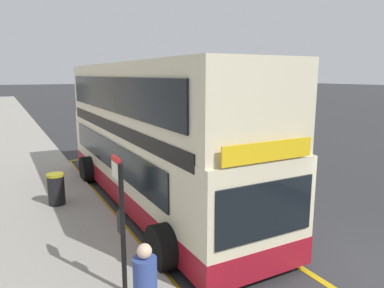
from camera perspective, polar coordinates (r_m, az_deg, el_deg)
The scene contains 7 objects.
ground_plane at distance 36.93m, azimuth -17.88°, elevation 4.12°, with size 260.00×260.00×0.00m, color #333335.
double_decker_bus at distance 11.45m, azimuth -6.52°, elevation 0.84°, with size 3.25×11.27×4.40m.
bus_bay_markings at distance 11.94m, azimuth -6.90°, elevation -8.98°, with size 2.83×14.22×0.01m.
bus_stop_sign at distance 6.62m, azimuth -11.25°, elevation -10.78°, with size 0.09×0.51×2.50m.
parked_car_teal_distant at distance 52.56m, azimuth -16.01°, elevation 6.99°, with size 2.09×4.20×1.62m.
parked_car_grey_far at distance 28.55m, azimuth -5.07°, elevation 4.36°, with size 2.09×4.20×1.62m.
litter_bin at distance 11.79m, azimuth -20.78°, elevation -6.70°, with size 0.52×0.52×0.97m.
Camera 1 is at (-6.63, -4.10, 4.06)m, focal length 33.53 mm.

